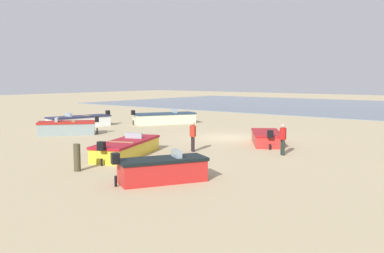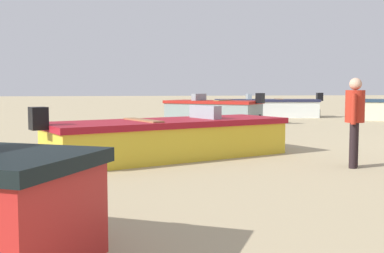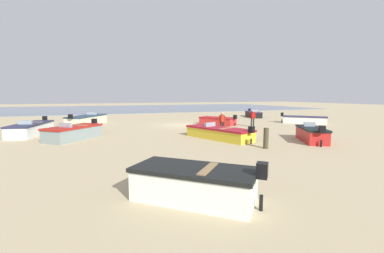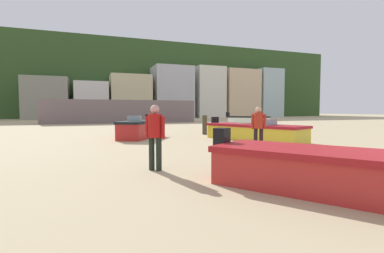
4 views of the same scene
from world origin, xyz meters
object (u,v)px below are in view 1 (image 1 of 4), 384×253
boat_cream_3 (164,118)px  boat_red_2 (266,138)px  boat_red_1 (162,170)px  beach_walker_distant (193,134)px  boat_yellow_0 (127,148)px  boat_white_4 (79,121)px  boat_grey_6 (67,128)px  beach_walker_foreground (283,137)px  mooring_post_near_water (77,158)px

boat_cream_3 → boat_red_2: bearing=7.1°
boat_red_1 → boat_cream_3: (14.11, -15.78, -0.00)m
boat_red_2 → beach_walker_distant: (1.89, 4.67, 0.56)m
beach_walker_distant → boat_yellow_0: bearing=-84.6°
boat_yellow_0 → boat_red_1: 6.01m
boat_cream_3 → boat_white_4: 7.16m
boat_red_2 → boat_grey_6: (13.11, 4.62, 0.09)m
beach_walker_foreground → boat_red_2: bearing=-6.8°
boat_cream_3 → boat_grey_6: boat_cream_3 is taller
boat_red_2 → boat_white_4: 16.38m
boat_red_1 → mooring_post_near_water: 4.22m
boat_yellow_0 → boat_cream_3: 15.56m
boat_cream_3 → beach_walker_foreground: bearing=1.6°
boat_cream_3 → boat_grey_6: bearing=-64.3°
boat_cream_3 → mooring_post_near_water: size_ratio=4.70×
boat_red_1 → boat_cream_3: size_ratio=0.65×
mooring_post_near_water → boat_yellow_0: bearing=-74.7°
boat_cream_3 → boat_white_4: boat_cream_3 is taller
mooring_post_near_water → boat_red_1: bearing=-169.1°
beach_walker_distant → boat_white_4: bearing=-158.0°
boat_yellow_0 → boat_red_2: (-3.70, -7.78, -0.01)m
boat_red_1 → boat_red_2: boat_red_1 is taller
boat_red_2 → boat_red_1: bearing=-116.6°
boat_yellow_0 → beach_walker_distant: beach_walker_distant is taller
boat_white_4 → beach_walker_foreground: 18.81m
boat_yellow_0 → beach_walker_distant: (-1.81, -3.11, 0.55)m
boat_red_2 → boat_cream_3: size_ratio=0.71×
boat_grey_6 → beach_walker_foreground: bearing=-133.1°
boat_grey_6 → boat_white_4: bearing=-7.3°
boat_white_4 → mooring_post_near_water: boat_white_4 is taller
beach_walker_distant → beach_walker_foreground: bearing=60.6°
boat_red_2 → mooring_post_near_water: 11.91m
boat_red_2 → boat_white_4: (16.34, 1.15, 0.07)m
boat_red_2 → boat_cream_3: (12.63, -4.97, 0.08)m
boat_grey_6 → mooring_post_near_water: (-10.45, 6.99, 0.11)m
beach_walker_distant → boat_red_1: bearing=-25.5°
boat_yellow_0 → boat_red_2: size_ratio=1.35×
boat_white_4 → mooring_post_near_water: (-13.68, 10.46, 0.12)m
beach_walker_foreground → beach_walker_distant: same height
boat_grey_6 → beach_walker_distant: beach_walker_distant is taller
boat_red_2 → beach_walker_foreground: (-2.40, 2.68, 0.56)m
boat_red_2 → mooring_post_near_water: bearing=-137.3°
mooring_post_near_water → boat_grey_6: bearing=-33.8°
boat_yellow_0 → boat_red_1: size_ratio=1.50×
boat_cream_3 → mooring_post_near_water: 19.35m
boat_cream_3 → boat_grey_6: (0.48, 9.59, 0.00)m
boat_white_4 → beach_walker_foreground: size_ratio=3.33×
boat_yellow_0 → boat_red_2: 8.61m
boat_red_1 → beach_walker_foreground: beach_walker_foreground is taller
mooring_post_near_water → boat_white_4: bearing=-37.4°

